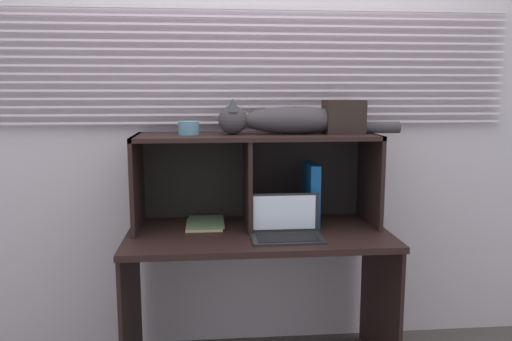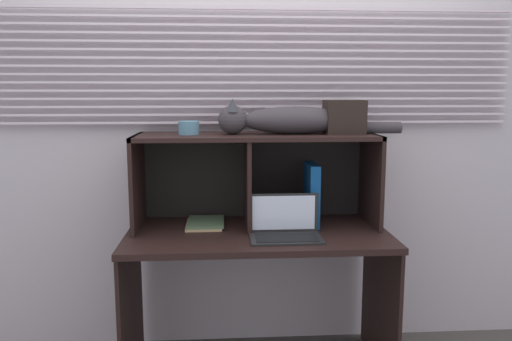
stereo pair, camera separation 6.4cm
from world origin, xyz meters
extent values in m
cube|color=beige|center=(0.00, 0.55, 1.25)|extent=(4.40, 0.04, 2.50)
cube|color=silver|center=(0.00, 0.50, 1.27)|extent=(2.81, 0.02, 0.01)
cube|color=silver|center=(0.00, 0.50, 1.31)|extent=(2.81, 0.02, 0.01)
cube|color=silver|center=(0.00, 0.50, 1.35)|extent=(2.81, 0.02, 0.01)
cube|color=silver|center=(0.00, 0.50, 1.39)|extent=(2.81, 0.02, 0.01)
cube|color=silver|center=(0.00, 0.50, 1.44)|extent=(2.81, 0.02, 0.01)
cube|color=silver|center=(0.00, 0.50, 1.48)|extent=(2.81, 0.02, 0.01)
cube|color=silver|center=(0.00, 0.50, 1.52)|extent=(2.81, 0.02, 0.01)
cube|color=silver|center=(0.00, 0.50, 1.56)|extent=(2.81, 0.02, 0.01)
cube|color=silver|center=(0.00, 0.50, 1.61)|extent=(2.81, 0.02, 0.01)
cube|color=silver|center=(0.00, 0.50, 1.65)|extent=(2.81, 0.02, 0.01)
cube|color=silver|center=(0.00, 0.50, 1.69)|extent=(2.81, 0.02, 0.01)
cube|color=silver|center=(0.00, 0.50, 1.74)|extent=(2.81, 0.02, 0.01)
cube|color=silver|center=(0.00, 0.50, 1.78)|extent=(2.81, 0.02, 0.01)
cube|color=silver|center=(0.00, 0.50, 1.82)|extent=(2.81, 0.02, 0.01)
cube|color=silver|center=(0.00, 0.50, 1.86)|extent=(2.81, 0.02, 0.01)
cube|color=black|center=(0.00, 0.18, 0.73)|extent=(1.29, 0.66, 0.03)
cube|color=black|center=(-0.64, 0.18, 0.36)|extent=(0.02, 0.60, 0.72)
cube|color=black|center=(0.64, 0.18, 0.36)|extent=(0.02, 0.60, 0.72)
cube|color=black|center=(0.00, 0.30, 1.21)|extent=(1.22, 0.40, 0.02)
cube|color=black|center=(-0.60, 0.30, 0.98)|extent=(0.02, 0.40, 0.47)
cube|color=black|center=(0.60, 0.30, 0.98)|extent=(0.02, 0.40, 0.47)
cube|color=black|center=(-0.04, 0.30, 0.97)|extent=(0.02, 0.38, 0.45)
cube|color=black|center=(0.00, 0.50, 0.98)|extent=(1.22, 0.01, 0.47)
ellipsoid|color=#3A3638|center=(0.20, 0.30, 1.29)|extent=(0.54, 0.17, 0.14)
sphere|color=#3A3638|center=(-0.12, 0.30, 1.29)|extent=(0.15, 0.15, 0.15)
cone|color=#37393C|center=(-0.12, 0.26, 1.36)|extent=(0.07, 0.07, 0.07)
cone|color=#38363D|center=(-0.12, 0.33, 1.36)|extent=(0.07, 0.07, 0.07)
cylinder|color=#3A3638|center=(0.58, 0.30, 1.25)|extent=(0.33, 0.06, 0.06)
cube|color=black|center=(0.12, 0.03, 0.75)|extent=(0.34, 0.21, 0.01)
cube|color=black|center=(0.12, 0.13, 0.85)|extent=(0.34, 0.01, 0.19)
cube|color=white|center=(0.12, 0.12, 0.85)|extent=(0.30, 0.00, 0.17)
cube|color=black|center=(0.12, 0.02, 0.76)|extent=(0.29, 0.15, 0.00)
cube|color=#104A8C|center=(0.29, 0.30, 0.91)|extent=(0.05, 0.24, 0.32)
cube|color=tan|center=(-0.27, 0.30, 0.75)|extent=(0.18, 0.24, 0.01)
cube|color=#526F4B|center=(-0.26, 0.30, 0.77)|extent=(0.18, 0.24, 0.01)
cylinder|color=#56889D|center=(-0.34, 0.30, 1.25)|extent=(0.10, 0.10, 0.07)
cube|color=black|center=(0.45, 0.30, 1.30)|extent=(0.20, 0.16, 0.17)
camera|label=1|loc=(-0.24, -2.25, 1.43)|focal=35.50mm
camera|label=2|loc=(-0.17, -2.25, 1.43)|focal=35.50mm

